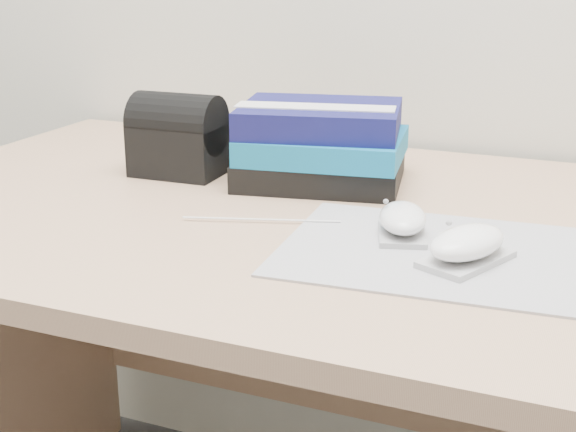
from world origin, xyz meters
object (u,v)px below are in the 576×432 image
at_px(book_stack, 321,145).
at_px(mouse_front, 467,245).
at_px(desk, 419,360).
at_px(mouse_rear, 402,220).
at_px(pouch, 178,135).

bearing_deg(book_stack, mouse_front, -43.95).
bearing_deg(mouse_front, desk, 114.73).
distance_m(mouse_rear, book_stack, 0.27).
bearing_deg(desk, mouse_front, -65.27).
distance_m(desk, pouch, 0.50).
xyz_separation_m(desk, book_stack, (-0.18, 0.07, 0.29)).
bearing_deg(pouch, mouse_front, -23.71).
xyz_separation_m(desk, pouch, (-0.40, 0.03, 0.30)).
bearing_deg(pouch, book_stack, 10.94).
height_order(mouse_front, book_stack, book_stack).
height_order(desk, pouch, pouch).
relative_size(book_stack, pouch, 1.97).
height_order(desk, book_stack, book_stack).
relative_size(desk, book_stack, 5.85).
distance_m(book_stack, pouch, 0.23).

